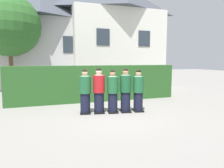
{
  "coord_description": "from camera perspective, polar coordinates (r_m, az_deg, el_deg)",
  "views": [
    {
      "loc": [
        -2.37,
        -6.93,
        1.9
      ],
      "look_at": [
        0.0,
        0.0,
        1.05
      ],
      "focal_mm": 32.63,
      "sensor_mm": 36.0,
      "label": 1
    }
  ],
  "objects": [
    {
      "name": "oak_tree_left",
      "position": [
        13.64,
        -26.93,
        14.41
      ],
      "size": [
        3.59,
        3.59,
        5.71
      ],
      "color": "brown",
      "rests_on": "ground"
    },
    {
      "name": "ground_plane",
      "position": [
        7.57,
        0.0,
        -7.92
      ],
      "size": [
        60.0,
        60.0,
        0.0
      ],
      "primitive_type": "plane",
      "color": "gray"
    },
    {
      "name": "school_building_main",
      "position": [
        15.78,
        1.32,
        13.83
      ],
      "size": [
        7.16,
        3.24,
        7.57
      ],
      "color": "silver",
      "rests_on": "ground"
    },
    {
      "name": "student_in_red_blazer",
      "position": [
        7.36,
        -3.67,
        -2.17
      ],
      "size": [
        0.47,
        0.55,
        1.63
      ],
      "color": "black",
      "rests_on": "ground"
    },
    {
      "name": "student_front_row_0",
      "position": [
        7.33,
        -7.55,
        -2.39
      ],
      "size": [
        0.45,
        0.52,
        1.6
      ],
      "color": "black",
      "rests_on": "ground"
    },
    {
      "name": "student_front_row_2",
      "position": [
        7.39,
        0.2,
        -2.35
      ],
      "size": [
        0.43,
        0.5,
        1.57
      ],
      "color": "black",
      "rests_on": "ground"
    },
    {
      "name": "school_building_annex",
      "position": [
        16.07,
        -19.16,
        12.65
      ],
      "size": [
        8.44,
        4.0,
        7.18
      ],
      "color": "silver",
      "rests_on": "ground"
    },
    {
      "name": "student_front_row_3",
      "position": [
        7.51,
        3.81,
        -2.04
      ],
      "size": [
        0.46,
        0.55,
        1.62
      ],
      "color": "black",
      "rests_on": "ground"
    },
    {
      "name": "student_front_row_4",
      "position": [
        7.64,
        7.37,
        -2.16
      ],
      "size": [
        0.43,
        0.52,
        1.56
      ],
      "color": "black",
      "rests_on": "ground"
    },
    {
      "name": "hedge",
      "position": [
        9.59,
        -4.45,
        0.21
      ],
      "size": [
        7.85,
        0.7,
        1.67
      ],
      "color": "#285623",
      "rests_on": "ground"
    }
  ]
}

